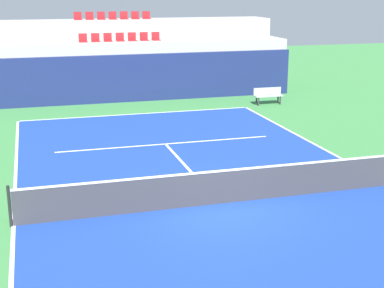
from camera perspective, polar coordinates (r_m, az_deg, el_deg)
ground_plane at (r=15.59m, az=2.85°, el=-6.09°), size 80.00×80.00×0.00m
court_surface at (r=15.58m, az=2.85°, el=-6.07°), size 11.00×24.00×0.01m
baseline_far at (r=26.70m, az=-5.51°, el=3.06°), size 11.00×0.10×0.00m
sideline_left at (r=14.85m, az=-17.67°, el=-7.93°), size 0.10×24.00×0.00m
service_line_far at (r=21.42m, az=-2.71°, el=0.00°), size 8.26×0.10×0.00m
centre_service_line at (r=18.46m, az=-0.37°, el=-2.55°), size 0.10×6.40×0.00m
back_wall at (r=29.54m, az=-6.73°, el=6.62°), size 18.30×0.30×2.45m
stands_tier_lower at (r=30.82m, az=-7.17°, el=7.51°), size 18.30×2.40×3.02m
stands_tier_upper at (r=33.11m, az=-7.88°, el=8.92°), size 18.30×2.40×4.04m
seating_row_lower at (r=30.73m, az=-7.31°, el=10.55°), size 4.36×0.44×0.44m
seating_row_upper at (r=33.03m, az=-8.04°, el=12.63°), size 4.36×0.44×0.44m
tennis_net at (r=15.41m, az=2.88°, el=-4.33°), size 11.08×0.08×1.07m
player_bench at (r=29.04m, az=7.73°, el=5.00°), size 1.50×0.40×0.85m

